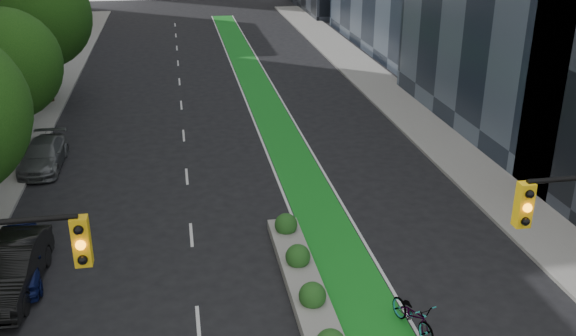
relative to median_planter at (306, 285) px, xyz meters
name	(u,v)px	position (x,y,z in m)	size (l,w,h in m)	color
sidewalk_left	(16,138)	(-13.00, 17.96, -0.30)	(3.60, 90.00, 0.15)	gray
sidewalk_right	(415,116)	(10.60, 17.96, -0.30)	(3.60, 90.00, 0.15)	gray
bike_lane_paint	(264,101)	(1.80, 22.96, -0.37)	(2.20, 70.00, 0.01)	#188822
tree_midfar	(4,65)	(-12.20, 14.96, 4.57)	(5.60, 5.60, 7.76)	black
tree_far	(39,16)	(-12.20, 24.96, 5.32)	(6.60, 6.60, 9.00)	black
median_planter	(306,285)	(0.00, 0.00, 0.00)	(1.20, 10.26, 1.10)	gray
bicycle	(413,315)	(2.89, -2.48, 0.20)	(0.75, 2.16, 1.14)	gray
parked_car_left_near	(16,259)	(-9.88, 2.85, 0.38)	(1.79, 4.44, 1.51)	#0B1446
parked_car_left_mid	(9,270)	(-9.90, 1.97, 0.48)	(1.81, 5.18, 1.71)	black
parked_car_left_far	(43,155)	(-10.70, 13.37, 0.31)	(1.91, 4.69, 1.36)	#5A5E60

